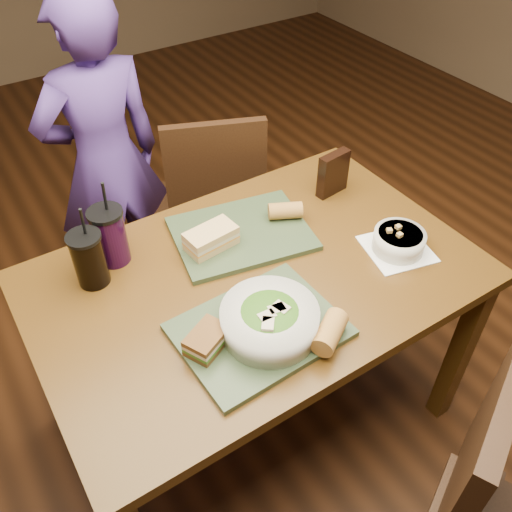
# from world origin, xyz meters

# --- Properties ---
(ground) EXTENTS (6.00, 6.00, 0.00)m
(ground) POSITION_xyz_m (0.00, 0.00, 0.00)
(ground) COLOR #381C0B
(ground) RESTS_ON ground
(dining_table) EXTENTS (1.30, 0.85, 0.75)m
(dining_table) POSITION_xyz_m (0.00, 0.00, 0.66)
(dining_table) COLOR #4C2F0F
(dining_table) RESTS_ON ground
(chair_far) EXTENTS (0.51, 0.53, 0.91)m
(chair_far) POSITION_xyz_m (0.20, 0.69, 0.51)
(chair_far) COLOR black
(chair_far) RESTS_ON ground
(diner) EXTENTS (0.52, 0.36, 1.37)m
(diner) POSITION_xyz_m (-0.12, 0.92, 0.68)
(diner) COLOR #492D7C
(diner) RESTS_ON ground
(tray_near) EXTENTS (0.43, 0.33, 0.02)m
(tray_near) POSITION_xyz_m (-0.11, -0.19, 0.76)
(tray_near) COLOR #2F3E25
(tray_near) RESTS_ON dining_table
(tray_far) EXTENTS (0.47, 0.39, 0.02)m
(tray_far) POSITION_xyz_m (0.06, 0.17, 0.76)
(tray_far) COLOR #2F3E25
(tray_far) RESTS_ON dining_table
(salad_bowl) EXTENTS (0.26, 0.26, 0.08)m
(salad_bowl) POSITION_xyz_m (-0.10, -0.21, 0.81)
(salad_bowl) COLOR silver
(salad_bowl) RESTS_ON tray_near
(soup_bowl) EXTENTS (0.23, 0.23, 0.08)m
(soup_bowl) POSITION_xyz_m (0.43, -0.15, 0.79)
(soup_bowl) COLOR white
(soup_bowl) RESTS_ON dining_table
(sandwich_near) EXTENTS (0.13, 0.12, 0.05)m
(sandwich_near) POSITION_xyz_m (-0.26, -0.17, 0.79)
(sandwich_near) COLOR #593819
(sandwich_near) RESTS_ON tray_near
(sandwich_far) EXTENTS (0.16, 0.10, 0.06)m
(sandwich_far) POSITION_xyz_m (-0.06, 0.16, 0.80)
(sandwich_far) COLOR tan
(sandwich_far) RESTS_ON tray_far
(baguette_near) EXTENTS (0.14, 0.12, 0.06)m
(baguette_near) POSITION_xyz_m (0.01, -0.32, 0.80)
(baguette_near) COLOR #AD7533
(baguette_near) RESTS_ON tray_near
(baguette_far) EXTENTS (0.12, 0.10, 0.05)m
(baguette_far) POSITION_xyz_m (0.21, 0.15, 0.80)
(baguette_far) COLOR #AD7533
(baguette_far) RESTS_ON tray_far
(cup_cola) EXTENTS (0.10, 0.10, 0.27)m
(cup_cola) POSITION_xyz_m (-0.41, 0.23, 0.84)
(cup_cola) COLOR black
(cup_cola) RESTS_ON dining_table
(cup_berry) EXTENTS (0.10, 0.10, 0.28)m
(cup_berry) POSITION_xyz_m (-0.33, 0.29, 0.84)
(cup_berry) COLOR black
(cup_berry) RESTS_ON dining_table
(chip_bag) EXTENTS (0.12, 0.05, 0.15)m
(chip_bag) POSITION_xyz_m (0.45, 0.20, 0.83)
(chip_bag) COLOR black
(chip_bag) RESTS_ON dining_table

